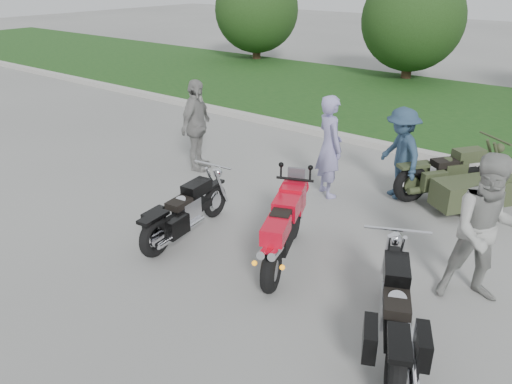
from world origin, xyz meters
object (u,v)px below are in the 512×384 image
Objects in this scene: person_grey at (487,231)px; sportbike_red at (283,228)px; cruiser_right at (395,316)px; person_denim at (400,153)px; person_stripe at (330,147)px; cruiser_left at (184,214)px; cruiser_sidecar at (461,185)px; person_back at (196,126)px.

sportbike_red is at bearing 169.35° from person_grey.
person_denim is at bearing 87.63° from cruiser_right.
person_stripe is 1.12× the size of person_denim.
person_stripe is at bearing 84.37° from sportbike_red.
cruiser_left is at bearing 165.94° from person_grey.
sportbike_red is 0.93× the size of cruiser_right.
cruiser_sidecar reaches higher than cruiser_right.
person_grey reaches higher than person_denim.
cruiser_left is at bearing -157.32° from person_back.
cruiser_sidecar is 5.17m from person_back.
person_denim reaches higher than cruiser_sidecar.
cruiser_left is 2.98m from person_back.
cruiser_right is at bearing -45.97° from cruiser_sidecar.
sportbike_red is 1.17× the size of person_denim.
person_back is (-2.81, -0.54, 0.00)m from person_stripe.
person_stripe is (-2.70, 3.19, 0.49)m from cruiser_right.
person_denim reaches higher than sportbike_red.
person_denim is 0.89× the size of person_back.
person_grey is (3.14, -1.64, 0.04)m from person_stripe.
person_stripe is (-0.73, 2.48, 0.36)m from sportbike_red.
cruiser_right is 0.99× the size of cruiser_sidecar.
person_stripe reaches higher than sportbike_red.
cruiser_right is at bearing -41.64° from sportbike_red.
cruiser_sidecar reaches higher than cruiser_left.
sportbike_red is 0.91× the size of cruiser_sidecar.
cruiser_right is 4.20m from person_stripe.
cruiser_sidecar is at bearing 81.63° from person_grey.
person_back is (-5.95, 1.10, -0.04)m from person_grey.
person_grey is at bearing -2.81° from sportbike_red.
cruiser_sidecar is 1.28× the size of person_denim.
sportbike_red reaches higher than cruiser_left.
person_stripe reaches higher than person_denim.
person_grey is 1.04× the size of person_back.
person_back reaches higher than cruiser_left.
cruiser_sidecar is 1.15× the size of person_stripe.
sportbike_red is at bearing -135.80° from person_back.
person_denim reaches higher than cruiser_right.
cruiser_right is (1.97, -0.70, -0.13)m from sportbike_red.
person_denim is 4.06m from person_back.
person_stripe is at bearing -109.00° from person_denim.
person_back is (-3.53, 1.94, 0.36)m from sportbike_red.
person_stripe reaches higher than cruiser_sidecar.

